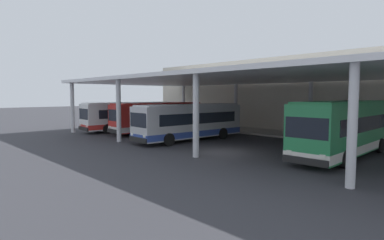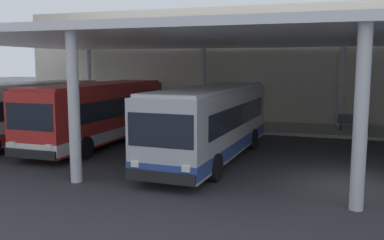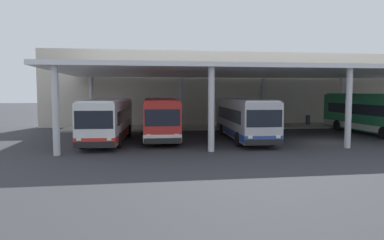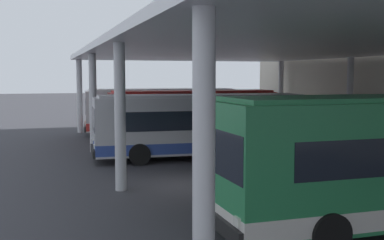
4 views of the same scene
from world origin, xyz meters
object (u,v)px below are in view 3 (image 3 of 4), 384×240
(bus_second_bay, at_px, (160,118))
(bus_far_bay, at_px, (370,113))
(bus_middle_bay, at_px, (244,119))
(trash_bin, at_px, (308,120))
(bus_nearest_bay, at_px, (108,120))
(bench_waiting, at_px, (276,121))
(banner_sign, at_px, (374,108))

(bus_second_bay, bearing_deg, bus_far_bay, 1.59)
(bus_middle_bay, bearing_deg, trash_bin, 43.82)
(bus_nearest_bay, distance_m, trash_bin, 22.55)
(bench_waiting, bearing_deg, trash_bin, 4.86)
(bus_second_bay, bearing_deg, bus_nearest_bay, -164.53)
(bus_far_bay, xyz_separation_m, trash_bin, (-1.98, 7.64, -1.16))
(bus_second_bay, height_order, bus_middle_bay, same)
(bus_middle_bay, distance_m, bench_waiting, 11.42)
(bus_middle_bay, xyz_separation_m, bench_waiting, (6.34, 9.45, -0.99))
(bus_second_bay, xyz_separation_m, bench_waiting, (12.78, 7.83, -0.99))
(trash_bin, bearing_deg, banner_sign, -9.70)
(bus_far_bay, xyz_separation_m, banner_sign, (5.06, 6.44, 0.14))
(bus_nearest_bay, xyz_separation_m, bus_far_bay, (22.53, 1.60, 0.19))
(bus_middle_bay, distance_m, trash_bin, 14.15)
(bus_far_bay, bearing_deg, trash_bin, 104.51)
(bus_second_bay, relative_size, bus_middle_bay, 0.99)
(bus_nearest_bay, xyz_separation_m, bench_waiting, (16.70, 8.91, -0.99))
(bus_second_bay, xyz_separation_m, banner_sign, (23.67, 6.95, 0.32))
(bus_far_bay, bearing_deg, bus_nearest_bay, -175.94)
(bus_nearest_bay, relative_size, bench_waiting, 5.94)
(bus_middle_bay, relative_size, bench_waiting, 5.92)
(bus_nearest_bay, bearing_deg, bus_far_bay, 4.06)
(bus_middle_bay, xyz_separation_m, trash_bin, (10.19, 9.78, -0.98))
(banner_sign, bearing_deg, bench_waiting, 175.40)
(bus_second_bay, distance_m, trash_bin, 18.55)
(bus_nearest_bay, height_order, bus_second_bay, same)
(bus_second_bay, bearing_deg, bench_waiting, 31.48)
(bus_second_bay, relative_size, banner_sign, 3.31)
(bus_far_bay, distance_m, banner_sign, 8.19)
(bus_middle_bay, height_order, bus_far_bay, bus_far_bay)
(bus_nearest_bay, distance_m, bus_second_bay, 4.07)
(bus_nearest_bay, distance_m, bus_far_bay, 22.58)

